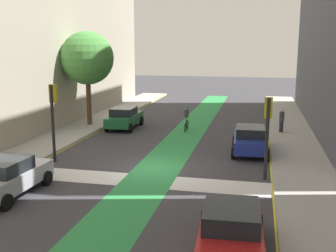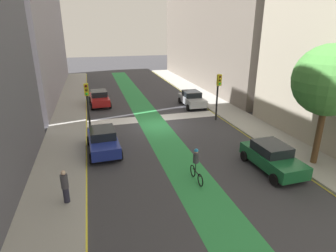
% 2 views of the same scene
% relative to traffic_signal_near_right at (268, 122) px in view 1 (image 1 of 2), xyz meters
% --- Properties ---
extents(ground_plane, '(120.00, 120.00, 0.00)m').
position_rel_traffic_signal_near_right_xyz_m(ground_plane, '(-5.65, 0.46, -2.69)').
color(ground_plane, '#38383D').
extents(bike_lane_paint, '(2.40, 60.00, 0.01)m').
position_rel_traffic_signal_near_right_xyz_m(bike_lane_paint, '(-5.27, 0.46, -2.69)').
color(bike_lane_paint, '#2D8C47').
rests_on(bike_lane_paint, ground_plane).
extents(crosswalk_band, '(12.00, 1.80, 0.01)m').
position_rel_traffic_signal_near_right_xyz_m(crosswalk_band, '(-5.65, -1.54, -2.69)').
color(crosswalk_band, silver).
rests_on(crosswalk_band, ground_plane).
extents(sidewalk_left, '(3.00, 60.00, 0.15)m').
position_rel_traffic_signal_near_right_xyz_m(sidewalk_left, '(-13.15, 0.46, -2.62)').
color(sidewalk_left, '#9E9E99').
rests_on(sidewalk_left, ground_plane).
extents(curb_stripe_left, '(0.16, 60.00, 0.01)m').
position_rel_traffic_signal_near_right_xyz_m(curb_stripe_left, '(-11.65, 0.46, -2.69)').
color(curb_stripe_left, yellow).
rests_on(curb_stripe_left, ground_plane).
extents(sidewalk_right, '(3.00, 60.00, 0.15)m').
position_rel_traffic_signal_near_right_xyz_m(sidewalk_right, '(1.85, 0.46, -2.62)').
color(sidewalk_right, '#9E9E99').
rests_on(sidewalk_right, ground_plane).
extents(curb_stripe_right, '(0.16, 60.00, 0.01)m').
position_rel_traffic_signal_near_right_xyz_m(curb_stripe_right, '(0.35, 0.46, -2.69)').
color(curb_stripe_right, yellow).
rests_on(curb_stripe_right, ground_plane).
extents(traffic_signal_near_right, '(0.35, 0.52, 3.82)m').
position_rel_traffic_signal_near_right_xyz_m(traffic_signal_near_right, '(0.00, 0.00, 0.00)').
color(traffic_signal_near_right, black).
rests_on(traffic_signal_near_right, ground_plane).
extents(traffic_signal_near_left, '(0.35, 0.52, 4.12)m').
position_rel_traffic_signal_near_right_xyz_m(traffic_signal_near_left, '(-10.95, 0.52, 0.21)').
color(traffic_signal_near_left, black).
rests_on(traffic_signal_near_left, ground_plane).
extents(car_silver_left_near, '(2.11, 4.24, 1.57)m').
position_rel_traffic_signal_near_right_xyz_m(car_silver_left_near, '(-10.46, -4.50, -1.89)').
color(car_silver_left_near, '#B2B7BF').
rests_on(car_silver_left_near, ground_plane).
extents(car_blue_right_far, '(2.17, 4.27, 1.57)m').
position_rel_traffic_signal_near_right_xyz_m(car_blue_right_far, '(-0.83, 4.54, -1.89)').
color(car_blue_right_far, navy).
rests_on(car_blue_right_far, ground_plane).
extents(car_red_right_near, '(2.20, 4.28, 1.57)m').
position_rel_traffic_signal_near_right_xyz_m(car_red_right_near, '(-1.08, -7.41, -1.89)').
color(car_red_right_near, '#A51919').
rests_on(car_red_right_near, ground_plane).
extents(car_green_left_far, '(2.09, 4.24, 1.57)m').
position_rel_traffic_signal_near_right_xyz_m(car_green_left_far, '(-10.16, 9.70, -1.89)').
color(car_green_left_far, '#196033').
rests_on(car_green_left_far, ground_plane).
extents(cyclist_in_lane, '(0.32, 1.73, 1.86)m').
position_rel_traffic_signal_near_right_xyz_m(cyclist_in_lane, '(-5.46, 9.65, -1.72)').
color(cyclist_in_lane, black).
rests_on(cyclist_in_lane, ground_plane).
extents(pedestrian_sidewalk_right_a, '(0.34, 0.34, 1.65)m').
position_rel_traffic_signal_near_right_xyz_m(pedestrian_sidewalk_right_a, '(1.17, 10.09, -1.70)').
color(pedestrian_sidewalk_right_a, '#262638').
rests_on(pedestrian_sidewalk_right_a, sidewalk_right).
extents(street_tree_near, '(3.96, 3.96, 6.99)m').
position_rel_traffic_signal_near_right_xyz_m(street_tree_near, '(-13.03, 9.87, 2.44)').
color(street_tree_near, brown).
rests_on(street_tree_near, sidewalk_left).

